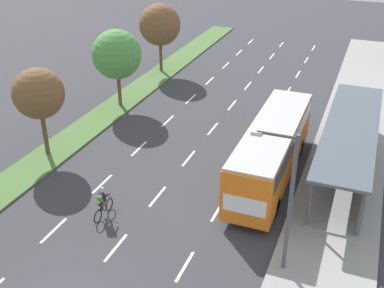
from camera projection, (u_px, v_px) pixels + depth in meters
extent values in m
cube|color=#4C7038|center=(120.00, 103.00, 37.55)|extent=(2.60, 52.00, 0.12)
cube|color=gray|center=(351.00, 140.00, 31.83)|extent=(4.50, 52.00, 0.15)
cube|color=white|center=(54.00, 230.00, 23.42)|extent=(0.14, 2.08, 0.01)
cube|color=white|center=(102.00, 184.00, 27.19)|extent=(0.14, 2.08, 0.01)
cube|color=white|center=(139.00, 149.00, 30.96)|extent=(0.14, 2.08, 0.01)
cube|color=white|center=(168.00, 121.00, 34.73)|extent=(0.14, 2.08, 0.01)
cube|color=white|center=(191.00, 99.00, 38.50)|extent=(0.14, 2.08, 0.01)
cube|color=white|center=(210.00, 81.00, 42.27)|extent=(0.14, 2.08, 0.01)
cube|color=white|center=(226.00, 65.00, 46.04)|extent=(0.14, 2.08, 0.01)
cube|color=white|center=(239.00, 52.00, 49.81)|extent=(0.14, 2.08, 0.01)
cube|color=white|center=(251.00, 41.00, 53.58)|extent=(0.14, 2.08, 0.01)
cube|color=white|center=(116.00, 247.00, 22.28)|extent=(0.14, 2.08, 0.01)
cube|color=white|center=(158.00, 196.00, 26.05)|extent=(0.14, 2.08, 0.01)
cube|color=white|center=(189.00, 158.00, 29.82)|extent=(0.14, 2.08, 0.01)
cube|color=white|center=(213.00, 129.00, 33.59)|extent=(0.14, 2.08, 0.01)
cube|color=white|center=(232.00, 105.00, 37.36)|extent=(0.14, 2.08, 0.01)
cube|color=white|center=(248.00, 86.00, 41.13)|extent=(0.14, 2.08, 0.01)
cube|color=white|center=(261.00, 70.00, 44.90)|extent=(0.14, 2.08, 0.01)
cube|color=white|center=(272.00, 56.00, 48.67)|extent=(0.14, 2.08, 0.01)
cube|color=white|center=(281.00, 45.00, 52.44)|extent=(0.14, 2.08, 0.01)
cube|color=white|center=(185.00, 266.00, 21.14)|extent=(0.14, 2.08, 0.01)
cube|color=white|center=(218.00, 210.00, 24.91)|extent=(0.14, 2.08, 0.01)
cube|color=white|center=(242.00, 169.00, 28.68)|extent=(0.14, 2.08, 0.01)
cube|color=white|center=(261.00, 137.00, 32.45)|extent=(0.14, 2.08, 0.01)
cube|color=white|center=(276.00, 112.00, 36.22)|extent=(0.14, 2.08, 0.01)
cube|color=white|center=(288.00, 91.00, 39.99)|extent=(0.14, 2.08, 0.01)
cube|color=white|center=(298.00, 74.00, 43.76)|extent=(0.14, 2.08, 0.01)
cube|color=white|center=(306.00, 60.00, 47.53)|extent=(0.14, 2.08, 0.01)
cube|color=white|center=(313.00, 48.00, 51.30)|extent=(0.14, 2.08, 0.01)
cube|color=gray|center=(344.00, 169.00, 28.32)|extent=(2.60, 13.17, 0.10)
cylinder|color=#56565B|center=(310.00, 202.00, 22.86)|extent=(0.16, 0.16, 2.60)
cylinder|color=#56565B|center=(339.00, 106.00, 33.29)|extent=(0.16, 0.16, 2.60)
cylinder|color=#56565B|center=(361.00, 213.00, 22.09)|extent=(0.16, 0.16, 2.60)
cylinder|color=#56565B|center=(375.00, 111.00, 32.53)|extent=(0.16, 0.16, 2.60)
cube|color=gray|center=(370.00, 152.00, 27.29)|extent=(0.10, 12.51, 2.34)
cube|color=#4C5660|center=(352.00, 127.00, 27.05)|extent=(2.90, 13.57, 0.16)
cube|color=orange|center=(272.00, 150.00, 26.95)|extent=(2.50, 11.20, 2.80)
cube|color=#2D3D4C|center=(273.00, 136.00, 26.56)|extent=(2.54, 10.30, 0.90)
cube|color=#B7B7B7|center=(274.00, 126.00, 26.27)|extent=(2.45, 10.98, 0.12)
cube|color=#2D3D4C|center=(292.00, 107.00, 31.41)|extent=(2.25, 0.06, 1.54)
cube|color=white|center=(244.00, 206.00, 22.42)|extent=(2.12, 0.04, 0.90)
cylinder|color=black|center=(266.00, 141.00, 30.80)|extent=(0.30, 1.00, 1.00)
cylinder|color=black|center=(300.00, 147.00, 30.08)|extent=(0.30, 1.00, 1.00)
cylinder|color=black|center=(234.00, 198.00, 25.08)|extent=(0.30, 1.00, 1.00)
cylinder|color=black|center=(275.00, 206.00, 24.36)|extent=(0.30, 1.00, 1.00)
torus|color=black|center=(109.00, 205.00, 24.73)|extent=(0.06, 0.72, 0.72)
torus|color=black|center=(98.00, 217.00, 23.83)|extent=(0.06, 0.72, 0.72)
cylinder|color=black|center=(103.00, 206.00, 24.15)|extent=(0.05, 0.94, 0.05)
cylinder|color=black|center=(102.00, 210.00, 24.15)|extent=(0.05, 0.57, 0.42)
cylinder|color=black|center=(101.00, 208.00, 23.98)|extent=(0.04, 0.04, 0.40)
cube|color=black|center=(101.00, 205.00, 23.88)|extent=(0.12, 0.24, 0.06)
cylinder|color=black|center=(108.00, 196.00, 24.44)|extent=(0.46, 0.04, 0.04)
cube|color=black|center=(102.00, 197.00, 23.88)|extent=(0.30, 0.36, 0.59)
cube|color=#4C893D|center=(100.00, 199.00, 23.74)|extent=(0.26, 0.26, 0.42)
sphere|color=beige|center=(102.00, 189.00, 23.78)|extent=(0.20, 0.20, 0.20)
cylinder|color=brown|center=(100.00, 204.00, 24.08)|extent=(0.12, 0.42, 0.25)
cylinder|color=brown|center=(102.00, 206.00, 24.34)|extent=(0.10, 0.17, 0.41)
cylinder|color=brown|center=(104.00, 205.00, 24.00)|extent=(0.12, 0.42, 0.25)
cylinder|color=brown|center=(107.00, 207.00, 24.26)|extent=(0.10, 0.17, 0.41)
cylinder|color=black|center=(101.00, 193.00, 24.09)|extent=(0.09, 0.47, 0.28)
cylinder|color=black|center=(107.00, 195.00, 23.98)|extent=(0.09, 0.47, 0.28)
cylinder|color=brown|center=(45.00, 132.00, 29.57)|extent=(0.28, 0.28, 2.87)
sphere|color=brown|center=(39.00, 93.00, 28.36)|extent=(3.11, 3.11, 3.11)
cylinder|color=brown|center=(119.00, 89.00, 36.53)|extent=(0.28, 0.28, 2.65)
sphere|color=#4C8E42|center=(117.00, 54.00, 35.27)|extent=(3.70, 3.70, 3.70)
cylinder|color=brown|center=(161.00, 56.00, 43.69)|extent=(0.28, 0.28, 2.87)
sphere|color=brown|center=(160.00, 25.00, 42.38)|extent=(3.72, 3.72, 3.72)
cylinder|color=#4C4C51|center=(290.00, 206.00, 19.41)|extent=(0.18, 0.18, 6.50)
cylinder|color=#4C4C51|center=(277.00, 135.00, 18.23)|extent=(1.60, 0.12, 0.12)
cube|color=silver|center=(257.00, 133.00, 18.52)|extent=(0.44, 0.24, 0.16)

